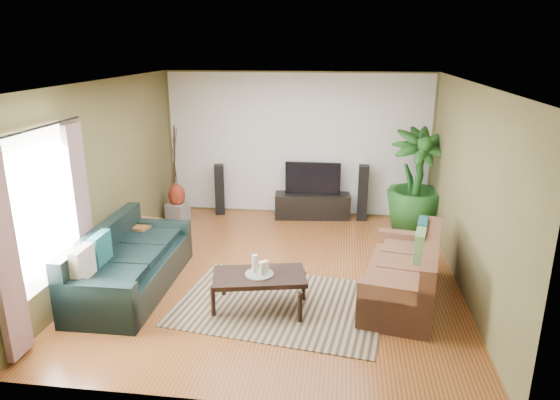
% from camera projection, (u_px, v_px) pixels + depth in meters
% --- Properties ---
extents(floor, '(5.50, 5.50, 0.00)m').
position_uv_depth(floor, '(278.00, 273.00, 7.21)').
color(floor, brown).
rests_on(floor, ground).
extents(ceiling, '(5.50, 5.50, 0.00)m').
position_uv_depth(ceiling, '(278.00, 82.00, 6.40)').
color(ceiling, white).
rests_on(ceiling, ground).
extents(wall_back, '(5.00, 0.00, 5.00)m').
position_uv_depth(wall_back, '(297.00, 145.00, 9.41)').
color(wall_back, brown).
rests_on(wall_back, ground).
extents(wall_front, '(5.00, 0.00, 5.00)m').
position_uv_depth(wall_front, '(235.00, 270.00, 4.20)').
color(wall_front, brown).
rests_on(wall_front, ground).
extents(wall_left, '(0.00, 5.50, 5.50)m').
position_uv_depth(wall_left, '(105.00, 177.00, 7.11)').
color(wall_left, brown).
rests_on(wall_left, ground).
extents(wall_right, '(0.00, 5.50, 5.50)m').
position_uv_depth(wall_right, '(468.00, 190.00, 6.50)').
color(wall_right, brown).
rests_on(wall_right, ground).
extents(backwall_panel, '(4.90, 0.00, 4.90)m').
position_uv_depth(backwall_panel, '(297.00, 145.00, 9.40)').
color(backwall_panel, white).
rests_on(backwall_panel, ground).
extents(window_pane, '(0.00, 1.80, 1.80)m').
position_uv_depth(window_pane, '(40.00, 210.00, 5.58)').
color(window_pane, white).
rests_on(window_pane, ground).
extents(curtain_near, '(0.08, 0.35, 2.20)m').
position_uv_depth(curtain_near, '(4.00, 257.00, 4.94)').
color(curtain_near, gray).
rests_on(curtain_near, ground).
extents(curtain_far, '(0.08, 0.35, 2.20)m').
position_uv_depth(curtain_far, '(81.00, 210.00, 6.36)').
color(curtain_far, gray).
rests_on(curtain_far, ground).
extents(curtain_rod, '(0.03, 1.90, 0.03)m').
position_uv_depth(curtain_rod, '(32.00, 130.00, 5.30)').
color(curtain_rod, black).
rests_on(curtain_rod, ground).
extents(sofa_left, '(0.99, 2.27, 0.85)m').
position_uv_depth(sofa_left, '(132.00, 259.00, 6.65)').
color(sofa_left, black).
rests_on(sofa_left, floor).
extents(sofa_right, '(1.20, 2.01, 0.85)m').
position_uv_depth(sofa_right, '(402.00, 268.00, 6.39)').
color(sofa_right, brown).
rests_on(sofa_right, floor).
extents(area_rug, '(2.78, 2.15, 0.01)m').
position_uv_depth(area_rug, '(280.00, 304.00, 6.35)').
color(area_rug, '#9C7D5B').
rests_on(area_rug, floor).
extents(coffee_table, '(1.24, 0.84, 0.46)m').
position_uv_depth(coffee_table, '(260.00, 291.00, 6.20)').
color(coffee_table, black).
rests_on(coffee_table, floor).
extents(candle_tray, '(0.35, 0.35, 0.02)m').
position_uv_depth(candle_tray, '(259.00, 274.00, 6.12)').
color(candle_tray, gray).
rests_on(candle_tray, coffee_table).
extents(candle_tall, '(0.07, 0.07, 0.23)m').
position_uv_depth(candle_tall, '(255.00, 264.00, 6.12)').
color(candle_tall, beige).
rests_on(candle_tall, candle_tray).
extents(candle_mid, '(0.07, 0.07, 0.18)m').
position_uv_depth(candle_mid, '(262.00, 268.00, 6.05)').
color(candle_mid, white).
rests_on(candle_mid, candle_tray).
extents(candle_short, '(0.07, 0.07, 0.14)m').
position_uv_depth(candle_short, '(266.00, 266.00, 6.15)').
color(candle_short, white).
rests_on(candle_short, candle_tray).
extents(tv_stand, '(1.44, 0.56, 0.47)m').
position_uv_depth(tv_stand, '(312.00, 206.00, 9.47)').
color(tv_stand, black).
rests_on(tv_stand, floor).
extents(television, '(1.03, 0.06, 0.61)m').
position_uv_depth(television, '(313.00, 178.00, 9.31)').
color(television, black).
rests_on(television, tv_stand).
extents(speaker_left, '(0.21, 0.23, 0.98)m').
position_uv_depth(speaker_left, '(220.00, 189.00, 9.61)').
color(speaker_left, black).
rests_on(speaker_left, floor).
extents(speaker_right, '(0.19, 0.22, 1.05)m').
position_uv_depth(speaker_right, '(363.00, 193.00, 9.27)').
color(speaker_right, black).
rests_on(speaker_right, floor).
extents(potted_plant, '(1.21, 1.21, 1.80)m').
position_uv_depth(potted_plant, '(416.00, 181.00, 8.66)').
color(potted_plant, '#1A4B19').
rests_on(potted_plant, floor).
extents(plant_pot, '(0.33, 0.33, 0.26)m').
position_uv_depth(plant_pot, '(413.00, 222.00, 8.89)').
color(plant_pot, black).
rests_on(plant_pot, floor).
extents(pedestal, '(0.42, 0.42, 0.34)m').
position_uv_depth(pedestal, '(178.00, 212.00, 9.31)').
color(pedestal, gray).
rests_on(pedestal, floor).
extents(vase, '(0.31, 0.31, 0.43)m').
position_uv_depth(vase, '(177.00, 195.00, 9.21)').
color(vase, maroon).
rests_on(vase, pedestal).
extents(side_table, '(0.63, 0.63, 0.56)m').
position_uv_depth(side_table, '(140.00, 239.00, 7.74)').
color(side_table, brown).
rests_on(side_table, floor).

